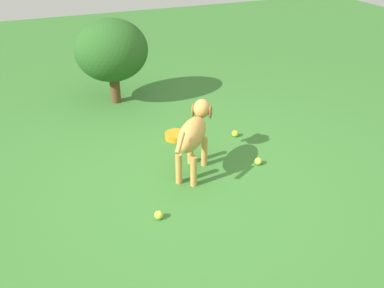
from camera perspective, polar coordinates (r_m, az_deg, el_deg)
name	(u,v)px	position (r m, az deg, el deg)	size (l,w,h in m)	color
ground	(194,188)	(3.52, 0.25, -5.95)	(14.00, 14.00, 0.00)	#38722D
dog	(194,133)	(3.55, 0.23, 1.56)	(0.57, 0.69, 0.57)	#C69347
tennis_ball_0	(235,134)	(4.30, 5.85, 1.41)	(0.07, 0.07, 0.07)	#BFDD2E
tennis_ball_1	(258,161)	(3.86, 8.96, -2.32)	(0.07, 0.07, 0.07)	#C2E03C
tennis_ball_2	(159,215)	(3.19, -4.53, -9.56)	(0.07, 0.07, 0.07)	#CBDB3E
water_bowl	(176,136)	(4.25, -2.20, 1.13)	(0.22, 0.22, 0.06)	orange
shrub_near	(112,51)	(4.96, -10.83, 12.30)	(0.83, 0.75, 0.99)	brown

